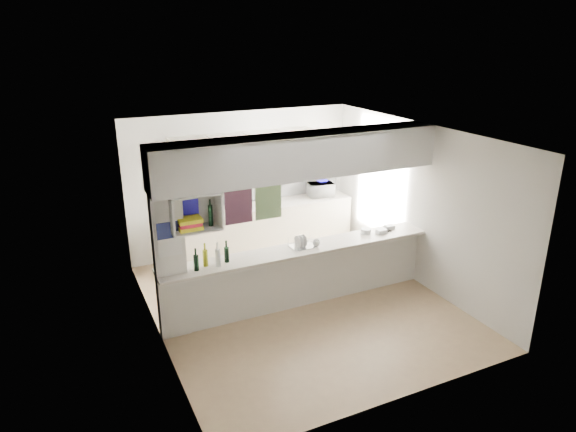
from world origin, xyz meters
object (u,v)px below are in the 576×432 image
bowl (322,181)px  wine_bottles (212,258)px  dish_rack (303,242)px  microwave (321,190)px

bowl → wine_bottles: 3.59m
dish_rack → wine_bottles: wine_bottles is taller
dish_rack → wine_bottles: (-1.40, -0.06, 0.04)m
bowl → dish_rack: bowl is taller
microwave → wine_bottles: wine_bottles is taller
wine_bottles → bowl: bearing=36.9°
microwave → wine_bottles: size_ratio=0.92×
microwave → dish_rack: 2.52m
bowl → wine_bottles: (-2.87, -2.15, -0.17)m
microwave → wine_bottles: (-2.84, -2.13, -0.01)m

